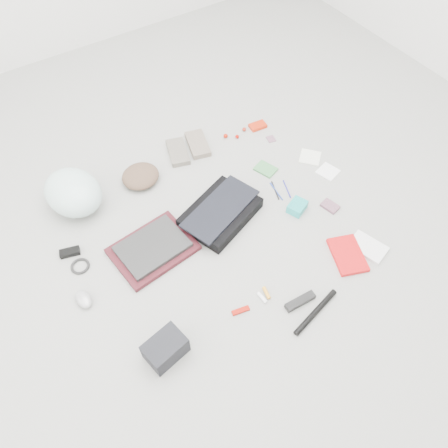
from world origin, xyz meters
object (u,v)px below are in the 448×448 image
messenger_bag (220,213)px  book_red (348,255)px  accordion_wallet (297,207)px  camera_bag (165,349)px  laptop (152,247)px  bike_helmet (73,192)px

messenger_bag → book_red: (0.40, -0.55, -0.02)m
book_red → accordion_wallet: (-0.03, 0.37, 0.01)m
accordion_wallet → camera_bag: bearing=175.1°
messenger_bag → camera_bag: (-0.60, -0.50, 0.02)m
laptop → bike_helmet: bearing=106.5°
camera_bag → book_red: camera_bag is taller
messenger_bag → laptop: bearing=159.8°
accordion_wallet → bike_helmet: bearing=122.4°
book_red → accordion_wallet: size_ratio=2.17×
book_red → laptop: bearing=165.8°
laptop → bike_helmet: (-0.21, 0.49, 0.06)m
laptop → bike_helmet: size_ratio=0.96×
laptop → camera_bag: 0.54m
messenger_bag → laptop: 0.40m
camera_bag → bike_helmet: bearing=80.0°
bike_helmet → camera_bag: bearing=-104.0°
camera_bag → accordion_wallet: size_ratio=1.72×
bike_helmet → book_red: size_ratio=1.58×
laptop → accordion_wallet: bearing=-20.0°
laptop → book_red: laptop is taller
bike_helmet → camera_bag: size_ratio=1.98×
messenger_bag → camera_bag: camera_bag is taller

